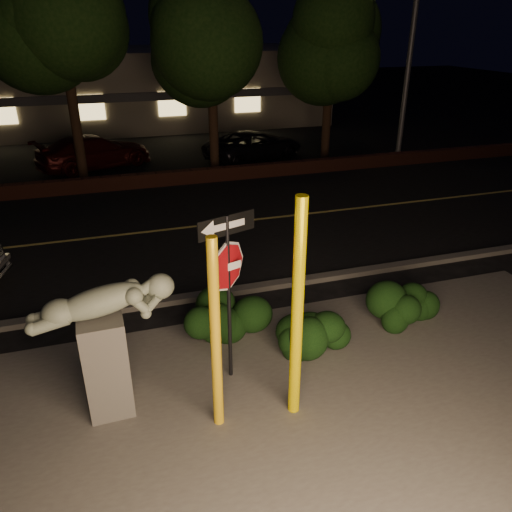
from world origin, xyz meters
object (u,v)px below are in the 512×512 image
at_px(yellow_pole_left, 216,338).
at_px(yellow_pole_right, 297,314).
at_px(sculpture, 105,335).
at_px(parked_car_darkred, 94,152).
at_px(signpost, 228,267).
at_px(parked_car_dark, 254,145).

xyz_separation_m(yellow_pole_left, yellow_pole_right, (1.14, -0.09, 0.22)).
relative_size(sculpture, parked_car_darkred, 0.48).
xyz_separation_m(yellow_pole_left, sculpture, (-1.44, 0.77, -0.16)).
bearing_deg(signpost, yellow_pole_left, -132.71).
xyz_separation_m(yellow_pole_left, parked_car_dark, (5.11, 14.70, -0.88)).
relative_size(yellow_pole_left, yellow_pole_right, 0.87).
bearing_deg(parked_car_darkred, yellow_pole_right, 166.68).
distance_m(yellow_pole_left, parked_car_darkred, 15.38).
relative_size(yellow_pole_right, sculpture, 1.58).
xyz_separation_m(parked_car_darkred, parked_car_dark, (6.50, -0.60, -0.05)).
height_order(signpost, sculpture, signpost).
xyz_separation_m(yellow_pole_right, signpost, (-0.70, 1.08, 0.32)).
relative_size(yellow_pole_left, parked_car_darkred, 0.66).
height_order(parked_car_darkred, parked_car_dark, parked_car_darkred).
xyz_separation_m(yellow_pole_left, parked_car_darkred, (-1.39, 15.30, -0.83)).
xyz_separation_m(signpost, sculpture, (-1.88, -0.22, -0.69)).
bearing_deg(parked_car_dark, sculpture, 133.31).
xyz_separation_m(signpost, parked_car_dark, (4.67, 13.71, -1.42)).
distance_m(yellow_pole_right, parked_car_dark, 15.35).
relative_size(signpost, sculpture, 1.32).
distance_m(yellow_pole_right, parked_car_darkred, 15.62).
height_order(yellow_pole_left, sculpture, yellow_pole_left).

